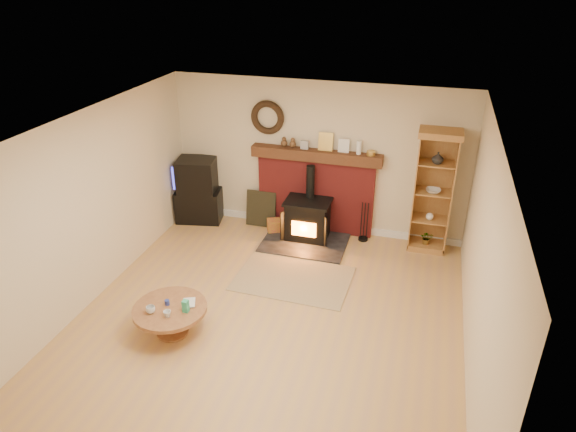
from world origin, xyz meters
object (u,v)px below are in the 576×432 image
(curio_cabinet, at_px, (433,191))
(wood_stove, at_px, (307,221))
(tv_unit, at_px, (198,191))
(coffee_table, at_px, (170,312))

(curio_cabinet, bearing_deg, wood_stove, -171.80)
(wood_stove, distance_m, tv_unit, 2.09)
(wood_stove, bearing_deg, coffee_table, -110.19)
(curio_cabinet, xyz_separation_m, coffee_table, (-3.03, -3.15, -0.69))
(wood_stove, relative_size, tv_unit, 1.20)
(wood_stove, relative_size, coffee_table, 1.50)
(wood_stove, relative_size, curio_cabinet, 0.69)
(curio_cabinet, bearing_deg, coffee_table, -133.80)
(wood_stove, distance_m, curio_cabinet, 2.10)
(wood_stove, height_order, tv_unit, wood_stove)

